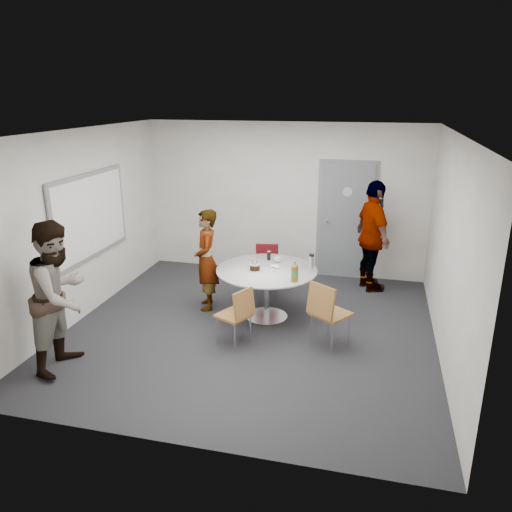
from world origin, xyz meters
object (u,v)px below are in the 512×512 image
(chair_far, at_px, (267,264))
(chair_near_right, at_px, (326,309))
(table, at_px, (268,276))
(door, at_px, (346,221))
(person_left, at_px, (60,296))
(chair_near_left, at_px, (238,312))
(person_main, at_px, (206,260))
(whiteboard, at_px, (91,216))
(person_right, at_px, (373,236))

(chair_far, bearing_deg, chair_near_right, 113.15)
(table, relative_size, chair_far, 1.78)
(chair_near_right, bearing_deg, chair_far, 158.77)
(table, bearing_deg, door, 65.18)
(table, distance_m, person_left, 2.82)
(chair_near_left, distance_m, person_main, 1.37)
(chair_near_left, distance_m, chair_far, 1.90)
(person_main, bearing_deg, table, 60.25)
(whiteboard, height_order, chair_near_right, whiteboard)
(person_main, distance_m, person_left, 2.32)
(table, height_order, chair_near_left, table)
(chair_near_left, xyz_separation_m, person_right, (1.61, 2.44, 0.44))
(table, xyz_separation_m, person_main, (-0.99, 0.15, 0.12))
(door, height_order, person_left, door)
(table, distance_m, person_main, 1.01)
(whiteboard, xyz_separation_m, chair_near_left, (2.43, -0.69, -0.97))
(chair_near_right, height_order, person_left, person_left)
(chair_far, distance_m, person_right, 1.79)
(chair_near_right, bearing_deg, person_main, -170.13)
(chair_near_left, bearing_deg, door, 4.59)
(table, distance_m, person_right, 2.09)
(chair_near_right, distance_m, chair_far, 2.05)
(whiteboard, xyz_separation_m, person_left, (0.54, -1.65, -0.54))
(door, bearing_deg, table, -114.82)
(door, bearing_deg, person_left, -127.53)
(table, xyz_separation_m, person_right, (1.42, 1.51, 0.27))
(person_right, bearing_deg, door, 16.97)
(door, distance_m, chair_near_left, 3.22)
(whiteboard, height_order, chair_near_left, whiteboard)
(person_left, bearing_deg, chair_near_right, -69.06)
(person_right, bearing_deg, whiteboard, 88.63)
(whiteboard, distance_m, table, 2.75)
(chair_near_left, bearing_deg, person_left, 142.46)
(chair_near_left, xyz_separation_m, person_main, (-0.80, 1.08, 0.29))
(table, height_order, person_right, person_right)
(chair_near_left, height_order, person_right, person_right)
(person_left, bearing_deg, person_main, -28.36)
(table, height_order, chair_far, table)
(person_main, bearing_deg, whiteboard, -97.73)
(chair_near_right, distance_m, person_left, 3.23)
(whiteboard, height_order, chair_far, whiteboard)
(whiteboard, relative_size, chair_far, 2.34)
(chair_near_right, distance_m, person_main, 2.11)
(whiteboard, bearing_deg, person_left, -71.86)
(chair_far, height_order, person_left, person_left)
(chair_near_left, relative_size, person_right, 0.43)
(whiteboard, xyz_separation_m, person_right, (4.04, 1.75, -0.53))
(person_main, xyz_separation_m, person_left, (-1.09, -2.04, 0.14))
(whiteboard, xyz_separation_m, chair_near_right, (3.54, -0.49, -0.90))
(chair_near_right, xyz_separation_m, person_left, (-3.00, -1.16, 0.36))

